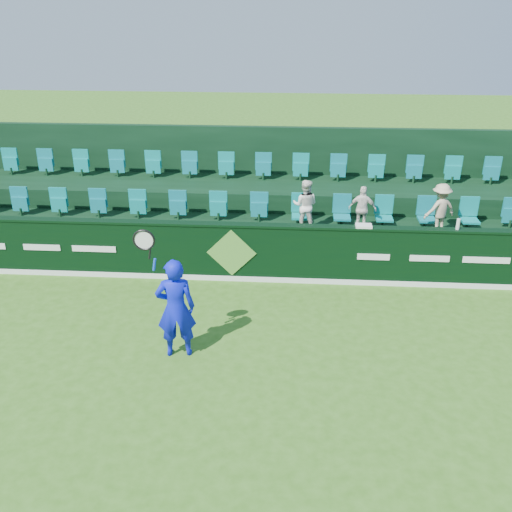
# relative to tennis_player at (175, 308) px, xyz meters

# --- Properties ---
(ground) EXTENTS (60.00, 60.00, 0.00)m
(ground) POSITION_rel_tennis_player_xyz_m (0.67, -1.01, -0.95)
(ground) COLOR #326317
(ground) RESTS_ON ground
(sponsor_hoarding) EXTENTS (16.00, 0.25, 1.35)m
(sponsor_hoarding) POSITION_rel_tennis_player_xyz_m (0.67, 2.98, -0.28)
(sponsor_hoarding) COLOR black
(sponsor_hoarding) RESTS_ON ground
(stand_tier_front) EXTENTS (16.00, 2.00, 0.80)m
(stand_tier_front) POSITION_rel_tennis_player_xyz_m (0.67, 4.09, -0.55)
(stand_tier_front) COLOR black
(stand_tier_front) RESTS_ON ground
(stand_tier_back) EXTENTS (16.00, 1.80, 1.30)m
(stand_tier_back) POSITION_rel_tennis_player_xyz_m (0.67, 5.99, -0.30)
(stand_tier_back) COLOR black
(stand_tier_back) RESTS_ON ground
(stand_rear) EXTENTS (16.00, 4.10, 2.60)m
(stand_rear) POSITION_rel_tennis_player_xyz_m (0.67, 6.43, 0.27)
(stand_rear) COLOR black
(stand_rear) RESTS_ON ground
(seat_row_front) EXTENTS (13.50, 0.50, 0.60)m
(seat_row_front) POSITION_rel_tennis_player_xyz_m (0.67, 4.49, 0.15)
(seat_row_front) COLOR #0C8581
(seat_row_front) RESTS_ON stand_tier_front
(seat_row_back) EXTENTS (13.50, 0.50, 0.60)m
(seat_row_back) POSITION_rel_tennis_player_xyz_m (0.67, 6.29, 0.65)
(seat_row_back) COLOR #0C8581
(seat_row_back) RESTS_ON stand_tier_back
(tennis_player) EXTENTS (1.02, 0.56, 2.48)m
(tennis_player) POSITION_rel_tennis_player_xyz_m (0.00, 0.00, 0.00)
(tennis_player) COLOR #0C16D4
(tennis_player) RESTS_ON ground
(spectator_left) EXTENTS (0.66, 0.56, 1.22)m
(spectator_left) POSITION_rel_tennis_player_xyz_m (2.27, 4.11, 0.46)
(spectator_left) COLOR white
(spectator_left) RESTS_ON stand_tier_front
(spectator_middle) EXTENTS (0.68, 0.40, 1.10)m
(spectator_middle) POSITION_rel_tennis_player_xyz_m (3.60, 4.11, 0.40)
(spectator_middle) COLOR white
(spectator_middle) RESTS_ON stand_tier_front
(spectator_right) EXTENTS (0.88, 0.70, 1.19)m
(spectator_right) POSITION_rel_tennis_player_xyz_m (5.37, 4.11, 0.45)
(spectator_right) COLOR #C2AF89
(spectator_right) RESTS_ON stand_tier_front
(towel) EXTENTS (0.35, 0.23, 0.05)m
(towel) POSITION_rel_tennis_player_xyz_m (3.52, 2.99, 0.43)
(towel) COLOR white
(towel) RESTS_ON sponsor_hoarding
(drinks_bottle) EXTENTS (0.08, 0.08, 0.24)m
(drinks_bottle) POSITION_rel_tennis_player_xyz_m (5.49, 2.99, 0.52)
(drinks_bottle) COLOR silver
(drinks_bottle) RESTS_ON sponsor_hoarding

